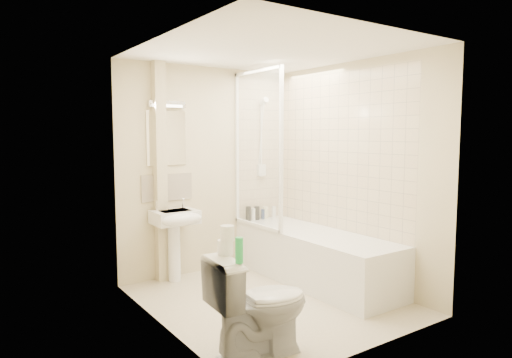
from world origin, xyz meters
TOP-DOWN VIEW (x-y plane):
  - floor at (0.00, 0.00)m, footprint 2.50×2.50m
  - wall_back at (0.00, 1.25)m, footprint 2.20×0.02m
  - wall_left at (-1.10, 0.00)m, footprint 0.02×2.50m
  - wall_right at (1.10, 0.00)m, footprint 0.02×2.50m
  - ceiling at (0.00, 0.00)m, footprint 2.20×2.50m
  - tile_back at (0.75, 1.24)m, footprint 0.70×0.01m
  - tile_right at (1.09, 0.20)m, footprint 0.01×2.10m
  - pipe_boxing at (-0.62, 1.19)m, footprint 0.12×0.12m
  - splashback at (-0.52, 1.24)m, footprint 0.60×0.02m
  - mirror at (-0.52, 1.24)m, footprint 0.46×0.01m
  - strip_light at (-0.52, 1.22)m, footprint 0.42×0.07m
  - bathtub at (0.75, 0.20)m, footprint 0.70×2.10m
  - shower_screen at (0.40, 0.80)m, footprint 0.04×0.92m
  - shower_fixture at (0.75, 1.19)m, footprint 0.10×0.16m
  - pedestal_sink at (-0.52, 1.01)m, footprint 0.47×0.45m
  - bottle_black_a at (0.52, 1.16)m, footprint 0.06×0.06m
  - bottle_white_a at (0.59, 1.16)m, footprint 0.05×0.05m
  - bottle_black_b at (0.64, 1.16)m, footprint 0.07×0.07m
  - bottle_blue at (0.74, 1.16)m, footprint 0.05×0.05m
  - bottle_cream at (0.78, 1.16)m, footprint 0.07×0.07m
  - bottle_white_b at (0.91, 1.16)m, footprint 0.06×0.06m
  - toilet at (-0.72, -0.85)m, footprint 0.56×0.82m
  - toilet_roll_lower at (-0.94, -0.75)m, footprint 0.11×0.11m
  - toilet_roll_upper at (-0.94, -0.77)m, footprint 0.10×0.10m
  - green_bottle at (-0.98, -0.98)m, footprint 0.05×0.05m

SIDE VIEW (x-z plane):
  - floor at x=0.00m, z-range 0.00..0.00m
  - bathtub at x=0.75m, z-range 0.01..0.56m
  - toilet at x=-0.72m, z-range 0.00..0.77m
  - bottle_blue at x=0.74m, z-range 0.55..0.68m
  - bottle_white_b at x=0.91m, z-range 0.55..0.69m
  - bottle_white_a at x=0.59m, z-range 0.55..0.70m
  - bottle_cream at x=0.78m, z-range 0.55..0.70m
  - bottle_black_b at x=0.64m, z-range 0.55..0.72m
  - pedestal_sink at x=-0.52m, z-range 0.18..1.09m
  - bottle_black_a at x=0.52m, z-range 0.55..0.73m
  - toilet_roll_lower at x=-0.94m, z-range 0.77..0.87m
  - green_bottle at x=-0.98m, z-range 0.77..0.94m
  - toilet_roll_upper at x=-0.94m, z-range 0.87..0.98m
  - splashback at x=-0.52m, z-range 0.88..1.18m
  - wall_back at x=0.00m, z-range 0.00..2.40m
  - wall_left at x=-1.10m, z-range 0.00..2.40m
  - wall_right at x=1.10m, z-range 0.00..2.40m
  - pipe_boxing at x=-0.62m, z-range 0.00..2.40m
  - tile_back at x=0.75m, z-range 0.55..2.30m
  - tile_right at x=1.09m, z-range 0.55..2.30m
  - shower_screen at x=0.40m, z-range 0.55..2.35m
  - shower_fixture at x=0.75m, z-range 1.05..2.04m
  - mirror at x=-0.52m, z-range 1.28..1.88m
  - strip_light at x=-0.52m, z-range 1.92..1.98m
  - ceiling at x=0.00m, z-range 2.39..2.41m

